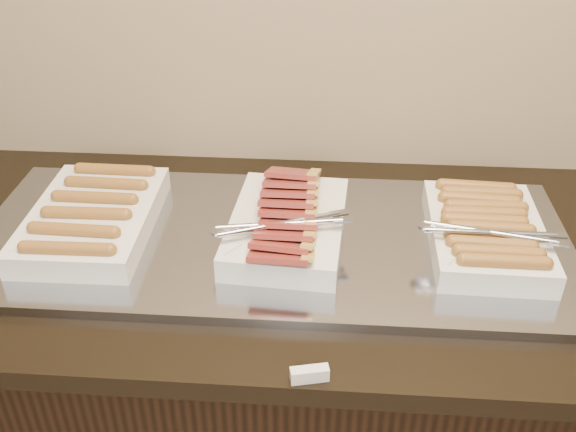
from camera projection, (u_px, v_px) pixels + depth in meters
The scene contains 6 objects.
counter at pixel (283, 395), 1.55m from camera, with size 2.06×0.76×0.90m.
warming_tray at pixel (272, 240), 1.30m from camera, with size 1.20×0.50×0.02m, color #92959F.
dish_left at pixel (93, 217), 1.30m from camera, with size 0.24×0.36×0.07m.
dish_center at pixel (287, 223), 1.27m from camera, with size 0.27×0.36×0.09m.
dish_right at pixel (486, 231), 1.25m from camera, with size 0.27×0.33×0.08m.
label_holder at pixel (310, 374), 0.99m from camera, with size 0.06×0.02×0.02m, color silver.
Camera 1 is at (0.09, 1.07, 1.66)m, focal length 40.00 mm.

